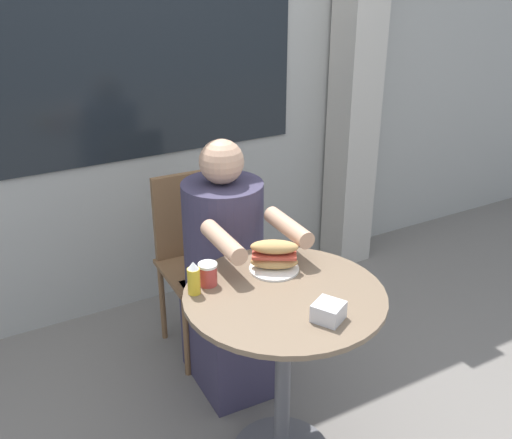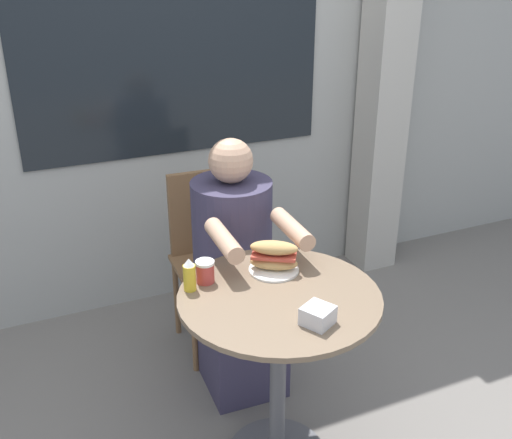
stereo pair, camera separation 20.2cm
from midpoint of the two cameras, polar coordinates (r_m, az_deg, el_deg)
storefront_wall at (r=3.11m, az=-7.37°, el=16.24°), size 8.00×0.09×2.80m
lattice_pillar at (r=3.55m, az=13.91°, el=13.45°), size 0.23×0.23×2.40m
cafe_table at (r=2.19m, az=4.86°, el=-11.67°), size 0.71×0.71×0.75m
diner_chair at (r=2.91m, az=-2.44°, el=-2.37°), size 0.40×0.40×0.87m
seated_diner at (r=2.64m, az=0.25°, el=-6.09°), size 0.36×0.63×1.14m
sandwich_on_plate at (r=2.20m, az=4.36°, el=-3.71°), size 0.19×0.19×0.12m
drink_cup at (r=2.13m, az=-2.16°, el=-5.04°), size 0.07×0.07×0.08m
napkin_box at (r=1.93m, az=8.94°, el=-9.10°), size 0.12×0.12×0.06m
condiment_bottle at (r=2.07m, az=-3.59°, el=-5.35°), size 0.04×0.04×0.12m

